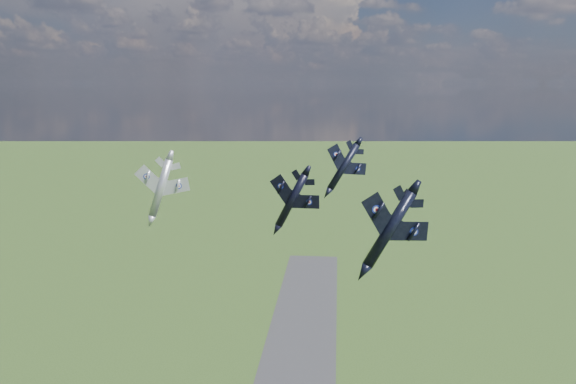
# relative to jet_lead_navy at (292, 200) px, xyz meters

# --- Properties ---
(jet_lead_navy) EXTENTS (11.12, 14.11, 6.62)m
(jet_lead_navy) POSITION_rel_jet_lead_navy_xyz_m (0.00, 0.00, 0.00)
(jet_lead_navy) COLOR black
(jet_right_navy) EXTENTS (12.31, 14.86, 7.07)m
(jet_right_navy) POSITION_rel_jet_lead_navy_xyz_m (12.98, -26.57, 2.48)
(jet_right_navy) COLOR black
(jet_high_navy) EXTENTS (13.64, 15.67, 7.42)m
(jet_high_navy) POSITION_rel_jet_lead_navy_xyz_m (8.23, 15.17, 3.21)
(jet_high_navy) COLOR black
(jet_left_silver) EXTENTS (13.96, 16.45, 6.00)m
(jet_left_silver) POSITION_rel_jet_lead_navy_xyz_m (-23.16, 5.69, 0.53)
(jet_left_silver) COLOR #AEB2BA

